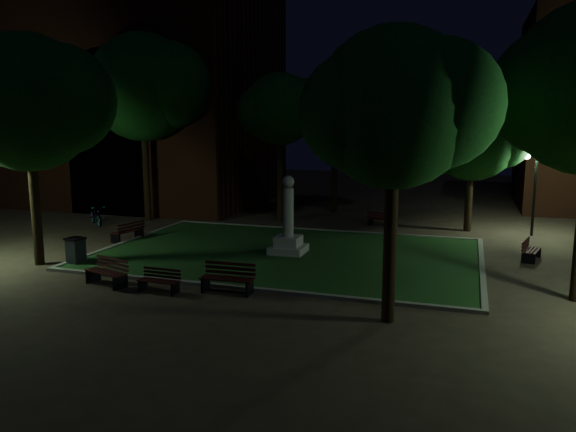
% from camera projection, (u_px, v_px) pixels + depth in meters
% --- Properties ---
extents(ground, '(80.00, 80.00, 0.00)m').
position_uv_depth(ground, '(272.00, 266.00, 21.33)').
color(ground, '#443528').
extents(lawn, '(15.00, 10.00, 0.08)m').
position_uv_depth(lawn, '(288.00, 254.00, 23.20)').
color(lawn, '#1E481A').
rests_on(lawn, ground).
extents(lawn_kerb, '(15.40, 10.40, 0.12)m').
position_uv_depth(lawn_kerb, '(288.00, 253.00, 23.19)').
color(lawn_kerb, slate).
rests_on(lawn_kerb, ground).
extents(monument, '(1.40, 1.40, 3.20)m').
position_uv_depth(monument, '(288.00, 232.00, 23.04)').
color(monument, '#9E9893').
rests_on(monument, lawn).
extents(building_main, '(20.00, 12.00, 15.00)m').
position_uv_depth(building_main, '(118.00, 91.00, 37.80)').
color(building_main, '#431F10').
rests_on(building_main, ground).
extents(tree_west, '(6.22, 5.08, 8.67)m').
position_uv_depth(tree_west, '(30.00, 103.00, 20.55)').
color(tree_west, black).
rests_on(tree_west, ground).
extents(tree_north_wl, '(4.72, 3.86, 7.99)m').
position_uv_depth(tree_north_wl, '(282.00, 109.00, 29.75)').
color(tree_north_wl, black).
rests_on(tree_north_wl, ground).
extents(tree_ne, '(5.78, 4.72, 7.25)m').
position_uv_depth(tree_ne, '(475.00, 133.00, 27.26)').
color(tree_ne, black).
rests_on(tree_ne, ground).
extents(tree_se, '(5.23, 4.27, 7.95)m').
position_uv_depth(tree_se, '(398.00, 108.00, 14.53)').
color(tree_se, black).
rests_on(tree_se, ground).
extents(tree_nw, '(7.02, 5.73, 10.07)m').
position_uv_depth(tree_nw, '(144.00, 87.00, 29.80)').
color(tree_nw, black).
rests_on(tree_nw, ground).
extents(tree_far_north, '(5.28, 4.31, 8.14)m').
position_uv_depth(tree_far_north, '(337.00, 111.00, 32.77)').
color(tree_far_north, black).
rests_on(tree_far_north, ground).
extents(lamppost_nw, '(1.18, 0.28, 4.21)m').
position_uv_depth(lamppost_nw, '(151.00, 162.00, 33.65)').
color(lamppost_nw, black).
rests_on(lamppost_nw, ground).
extents(lamppost_ne, '(1.18, 0.28, 3.95)m').
position_uv_depth(lamppost_ne, '(536.00, 177.00, 26.48)').
color(lamppost_ne, black).
rests_on(lamppost_ne, ground).
extents(bench_near_left, '(1.39, 0.52, 0.76)m').
position_uv_depth(bench_near_left, '(160.00, 281.00, 18.12)').
color(bench_near_left, black).
rests_on(bench_near_left, ground).
extents(bench_near_right, '(1.76, 0.67, 0.95)m').
position_uv_depth(bench_near_right, '(228.00, 279.00, 18.05)').
color(bench_near_right, black).
rests_on(bench_near_right, ground).
extents(bench_west_near, '(1.75, 1.05, 0.91)m').
position_uv_depth(bench_west_near, '(108.00, 273.00, 18.89)').
color(bench_west_near, black).
rests_on(bench_west_near, ground).
extents(bench_left_side, '(0.92, 1.71, 0.89)m').
position_uv_depth(bench_left_side, '(128.00, 232.00, 25.74)').
color(bench_left_side, black).
rests_on(bench_left_side, ground).
extents(bench_right_side, '(0.88, 1.57, 0.82)m').
position_uv_depth(bench_right_side, '(530.00, 251.00, 22.23)').
color(bench_right_side, black).
rests_on(bench_right_side, ground).
extents(bench_far_side, '(1.50, 0.93, 0.78)m').
position_uv_depth(bench_far_side, '(381.00, 220.00, 29.13)').
color(bench_far_side, black).
rests_on(bench_far_side, ground).
extents(trash_bin, '(0.71, 0.71, 1.04)m').
position_uv_depth(trash_bin, '(76.00, 251.00, 21.55)').
color(trash_bin, black).
rests_on(trash_bin, ground).
extents(bicycle, '(1.95, 1.76, 1.03)m').
position_uv_depth(bicycle, '(96.00, 215.00, 29.60)').
color(bicycle, black).
rests_on(bicycle, ground).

